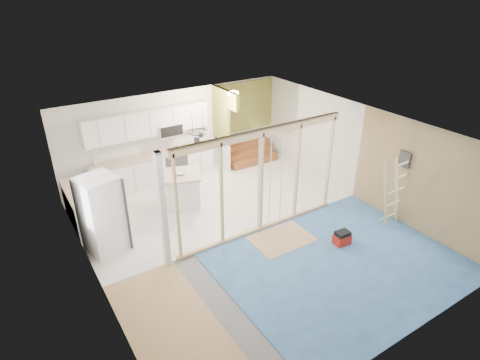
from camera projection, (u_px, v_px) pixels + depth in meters
room at (250, 185)px, 9.00m from camera, size 7.01×8.01×2.61m
floor_overlays at (251, 231)px, 9.66m from camera, size 7.00×8.00×0.03m
stud_frame at (241, 176)px, 8.75m from camera, size 4.66×0.14×2.60m
base_cabinets at (135, 179)px, 11.13m from camera, size 4.45×2.24×0.93m
upper_cabinets at (150, 123)px, 11.23m from camera, size 3.60×0.41×0.85m
green_partition at (240, 135)px, 12.89m from camera, size 2.25×1.51×2.60m
pot_rack at (198, 134)px, 9.96m from camera, size 0.52×0.52×0.72m
sheathing_panel at (425, 182)px, 9.16m from camera, size 0.02×4.00×2.60m
electrical_panel at (405, 159)px, 9.43m from camera, size 0.04×0.30×0.40m
ceiling_light at (233, 93)px, 11.36m from camera, size 0.32×0.32×0.08m
fridge at (102, 215)px, 8.65m from camera, size 0.95×0.92×1.79m
island at (182, 189)px, 10.60m from camera, size 1.22×1.22×0.93m
bowl at (180, 173)px, 10.36m from camera, size 0.36×0.36×0.07m
soap_bottle_a at (94, 161)px, 10.77m from camera, size 0.14×0.14×0.29m
soap_bottle_b at (178, 146)px, 11.83m from camera, size 0.12×0.12×0.21m
toolbox at (342, 238)px, 9.13m from camera, size 0.38×0.30×0.34m
ladder at (392, 192)px, 9.50m from camera, size 0.96×0.13×1.79m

